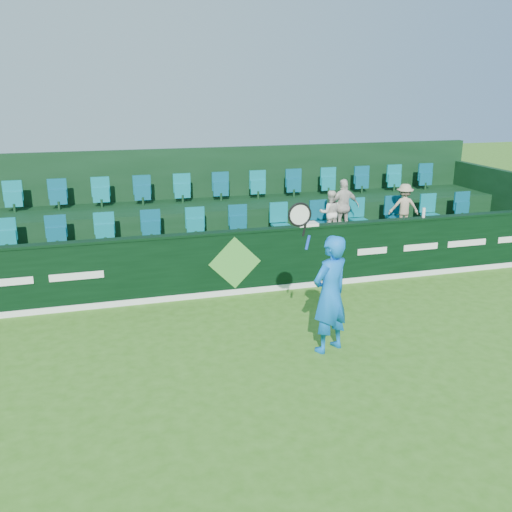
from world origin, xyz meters
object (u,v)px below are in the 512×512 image
object	(u,v)px
spectator_left	(330,213)
towel	(307,224)
tennis_player	(330,293)
spectator_right	(404,207)
drinks_bottle	(424,213)
spectator_middle	(344,207)

from	to	relation	value
spectator_left	towel	size ratio (longest dim) A/B	2.51
tennis_player	spectator_right	distance (m)	5.54
drinks_bottle	spectator_right	bearing A→B (deg)	81.84
spectator_middle	drinks_bottle	xyz separation A→B (m)	(1.43, -1.12, 0.01)
spectator_right	towel	world-z (taller)	spectator_right
towel	spectator_middle	bearing A→B (deg)	40.03
tennis_player	spectator_right	world-z (taller)	tennis_player
spectator_right	spectator_left	bearing A→B (deg)	16.82
spectator_middle	towel	bearing A→B (deg)	40.87
drinks_bottle	towel	bearing A→B (deg)	180.00
tennis_player	spectator_left	world-z (taller)	tennis_player
spectator_left	towel	xyz separation A→B (m)	(-1.00, -1.12, 0.06)
tennis_player	drinks_bottle	world-z (taller)	tennis_player
tennis_player	towel	size ratio (longest dim) A/B	6.11
spectator_left	spectator_right	distance (m)	1.93
spectator_middle	spectator_right	distance (m)	1.60
tennis_player	spectator_right	xyz separation A→B (m)	(3.68, 4.13, 0.37)
spectator_middle	drinks_bottle	world-z (taller)	spectator_middle
spectator_middle	towel	size ratio (longest dim) A/B	3.11
tennis_player	drinks_bottle	size ratio (longest dim) A/B	11.78
tennis_player	spectator_middle	world-z (taller)	tennis_player
tennis_player	spectator_middle	size ratio (longest dim) A/B	1.97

